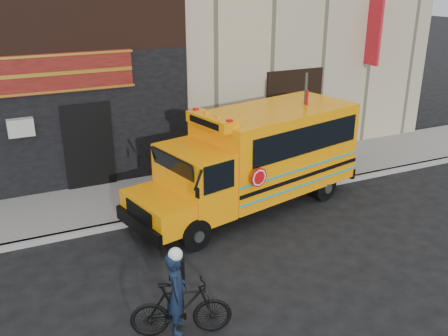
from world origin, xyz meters
name	(u,v)px	position (x,y,z in m)	size (l,w,h in m)	color
ground	(270,248)	(0.00, 0.00, 0.00)	(120.00, 120.00, 0.00)	black
curb	(225,204)	(0.00, 2.60, 0.07)	(40.00, 0.20, 0.15)	gray
sidewalk	(205,185)	(0.00, 4.10, 0.07)	(40.00, 3.00, 0.15)	slate
school_bus	(258,155)	(0.88, 2.32, 1.51)	(7.20, 3.67, 2.92)	black
sign_pole	(304,130)	(2.53, 2.58, 1.98)	(0.11, 0.31, 3.63)	#49524B
bicycle	(181,309)	(-3.01, -2.00, 0.56)	(0.52, 1.86, 1.12)	black
cyclist	(177,295)	(-3.05, -1.91, 0.81)	(0.59, 0.39, 1.62)	black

